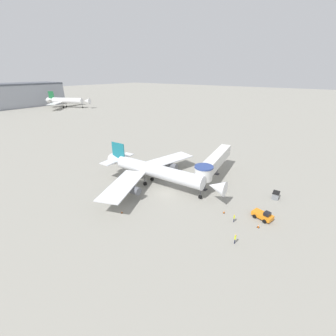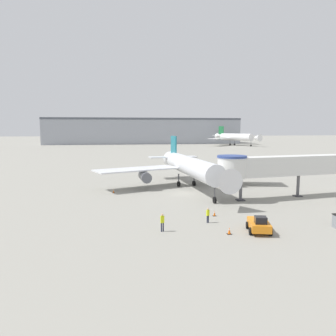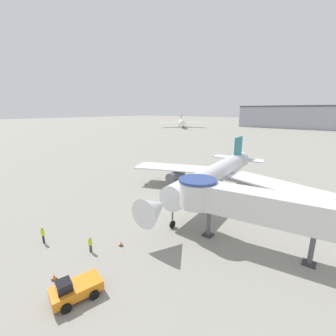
{
  "view_description": "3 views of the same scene",
  "coord_description": "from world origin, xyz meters",
  "px_view_note": "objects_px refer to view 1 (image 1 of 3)",
  "views": [
    {
      "loc": [
        -35.1,
        -26.57,
        24.99
      ],
      "look_at": [
        1.29,
        0.43,
        5.52
      ],
      "focal_mm": 24.0,
      "sensor_mm": 36.0,
      "label": 1
    },
    {
      "loc": [
        -10.75,
        -49.47,
        10.11
      ],
      "look_at": [
        -3.08,
        -0.83,
        4.17
      ],
      "focal_mm": 35.0,
      "sensor_mm": 36.0,
      "label": 2
    },
    {
      "loc": [
        17.0,
        -26.61,
        13.66
      ],
      "look_at": [
        -3.4,
        -1.11,
        5.21
      ],
      "focal_mm": 24.0,
      "sensor_mm": 36.0,
      "label": 3
    }
  ],
  "objects_px": {
    "pushback_tug_orange": "(263,215)",
    "ground_crew_wing_walker": "(235,238)",
    "service_container_gray": "(276,195)",
    "background_jet_green_tail": "(67,101)",
    "ground_crew_marshaller": "(234,217)",
    "jet_bridge": "(213,163)",
    "traffic_cone_near_nose": "(224,212)",
    "traffic_cone_apron_front": "(258,226)",
    "traffic_cone_port_wing": "(122,212)",
    "main_airplane": "(155,171)"
  },
  "relations": [
    {
      "from": "pushback_tug_orange",
      "to": "ground_crew_wing_walker",
      "type": "height_order",
      "value": "ground_crew_wing_walker"
    },
    {
      "from": "service_container_gray",
      "to": "background_jet_green_tail",
      "type": "height_order",
      "value": "background_jet_green_tail"
    },
    {
      "from": "ground_crew_marshaller",
      "to": "background_jet_green_tail",
      "type": "bearing_deg",
      "value": 44.54
    },
    {
      "from": "jet_bridge",
      "to": "service_container_gray",
      "type": "bearing_deg",
      "value": -97.41
    },
    {
      "from": "traffic_cone_near_nose",
      "to": "traffic_cone_apron_front",
      "type": "distance_m",
      "value": 6.63
    },
    {
      "from": "pushback_tug_orange",
      "to": "background_jet_green_tail",
      "type": "relative_size",
      "value": 0.11
    },
    {
      "from": "ground_crew_wing_walker",
      "to": "traffic_cone_port_wing",
      "type": "bearing_deg",
      "value": -83.93
    },
    {
      "from": "pushback_tug_orange",
      "to": "traffic_cone_port_wing",
      "type": "height_order",
      "value": "pushback_tug_orange"
    },
    {
      "from": "main_airplane",
      "to": "traffic_cone_near_nose",
      "type": "distance_m",
      "value": 18.37
    },
    {
      "from": "jet_bridge",
      "to": "background_jet_green_tail",
      "type": "distance_m",
      "value": 151.54
    },
    {
      "from": "main_airplane",
      "to": "traffic_cone_near_nose",
      "type": "xyz_separation_m",
      "value": [
        -1.1,
        -18.02,
        -3.39
      ]
    },
    {
      "from": "traffic_cone_apron_front",
      "to": "ground_crew_wing_walker",
      "type": "distance_m",
      "value": 6.56
    },
    {
      "from": "traffic_cone_near_nose",
      "to": "ground_crew_wing_walker",
      "type": "bearing_deg",
      "value": -144.98
    },
    {
      "from": "traffic_cone_near_nose",
      "to": "background_jet_green_tail",
      "type": "bearing_deg",
      "value": 68.71
    },
    {
      "from": "jet_bridge",
      "to": "ground_crew_wing_walker",
      "type": "xyz_separation_m",
      "value": [
        -18.22,
        -13.0,
        -3.68
      ]
    },
    {
      "from": "jet_bridge",
      "to": "traffic_cone_port_wing",
      "type": "distance_m",
      "value": 24.72
    },
    {
      "from": "main_airplane",
      "to": "background_jet_green_tail",
      "type": "distance_m",
      "value": 146.09
    },
    {
      "from": "pushback_tug_orange",
      "to": "traffic_cone_near_nose",
      "type": "relative_size",
      "value": 6.28
    },
    {
      "from": "traffic_cone_port_wing",
      "to": "service_container_gray",
      "type": "bearing_deg",
      "value": -43.61
    },
    {
      "from": "pushback_tug_orange",
      "to": "traffic_cone_near_nose",
      "type": "xyz_separation_m",
      "value": [
        -2.55,
        6.45,
        -0.48
      ]
    },
    {
      "from": "main_airplane",
      "to": "traffic_cone_apron_front",
      "type": "distance_m",
      "value": 24.91
    },
    {
      "from": "traffic_cone_apron_front",
      "to": "background_jet_green_tail",
      "type": "distance_m",
      "value": 169.6
    },
    {
      "from": "ground_crew_marshaller",
      "to": "ground_crew_wing_walker",
      "type": "relative_size",
      "value": 0.89
    },
    {
      "from": "traffic_cone_port_wing",
      "to": "traffic_cone_near_nose",
      "type": "height_order",
      "value": "traffic_cone_near_nose"
    },
    {
      "from": "main_airplane",
      "to": "service_container_gray",
      "type": "height_order",
      "value": "main_airplane"
    },
    {
      "from": "jet_bridge",
      "to": "ground_crew_marshaller",
      "type": "xyz_separation_m",
      "value": [
        -12.95,
        -10.78,
        -3.79
      ]
    },
    {
      "from": "main_airplane",
      "to": "ground_crew_marshaller",
      "type": "height_order",
      "value": "main_airplane"
    },
    {
      "from": "service_container_gray",
      "to": "traffic_cone_apron_front",
      "type": "bearing_deg",
      "value": -179.94
    },
    {
      "from": "background_jet_green_tail",
      "to": "service_container_gray",
      "type": "bearing_deg",
      "value": -131.62
    },
    {
      "from": "ground_crew_wing_walker",
      "to": "background_jet_green_tail",
      "type": "distance_m",
      "value": 170.19
    },
    {
      "from": "pushback_tug_orange",
      "to": "main_airplane",
      "type": "bearing_deg",
      "value": 107.61
    },
    {
      "from": "ground_crew_marshaller",
      "to": "background_jet_green_tail",
      "type": "height_order",
      "value": "background_jet_green_tail"
    },
    {
      "from": "traffic_cone_port_wing",
      "to": "traffic_cone_apron_front",
      "type": "bearing_deg",
      "value": -63.45
    },
    {
      "from": "main_airplane",
      "to": "traffic_cone_port_wing",
      "type": "height_order",
      "value": "main_airplane"
    },
    {
      "from": "main_airplane",
      "to": "traffic_cone_apron_front",
      "type": "bearing_deg",
      "value": -97.83
    },
    {
      "from": "ground_crew_marshaller",
      "to": "ground_crew_wing_walker",
      "type": "height_order",
      "value": "ground_crew_wing_walker"
    },
    {
      "from": "main_airplane",
      "to": "background_jet_green_tail",
      "type": "xyz_separation_m",
      "value": [
        58.15,
        134.01,
        1.37
      ]
    },
    {
      "from": "traffic_cone_apron_front",
      "to": "ground_crew_marshaller",
      "type": "distance_m",
      "value": 4.23
    },
    {
      "from": "pushback_tug_orange",
      "to": "service_container_gray",
      "type": "relative_size",
      "value": 1.8
    },
    {
      "from": "traffic_cone_port_wing",
      "to": "background_jet_green_tail",
      "type": "relative_size",
      "value": 0.02
    },
    {
      "from": "ground_crew_marshaller",
      "to": "main_airplane",
      "type": "bearing_deg",
      "value": 58.74
    },
    {
      "from": "ground_crew_wing_walker",
      "to": "traffic_cone_near_nose",
      "type": "bearing_deg",
      "value": -152.38
    },
    {
      "from": "traffic_cone_near_nose",
      "to": "traffic_cone_port_wing",
      "type": "bearing_deg",
      "value": 126.64
    },
    {
      "from": "service_container_gray",
      "to": "traffic_cone_port_wing",
      "type": "distance_m",
      "value": 32.37
    },
    {
      "from": "pushback_tug_orange",
      "to": "background_jet_green_tail",
      "type": "distance_m",
      "value": 168.38
    },
    {
      "from": "jet_bridge",
      "to": "traffic_cone_near_nose",
      "type": "distance_m",
      "value": 14.77
    },
    {
      "from": "traffic_cone_apron_front",
      "to": "ground_crew_marshaller",
      "type": "xyz_separation_m",
      "value": [
        -0.99,
        4.07,
        0.61
      ]
    },
    {
      "from": "pushback_tug_orange",
      "to": "ground_crew_marshaller",
      "type": "distance_m",
      "value": 5.65
    },
    {
      "from": "ground_crew_wing_walker",
      "to": "main_airplane",
      "type": "bearing_deg",
      "value": -116.51
    },
    {
      "from": "jet_bridge",
      "to": "traffic_cone_port_wing",
      "type": "height_order",
      "value": "jet_bridge"
    }
  ]
}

